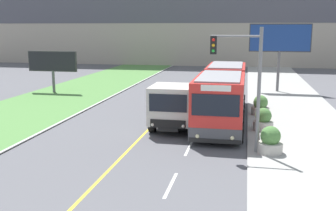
% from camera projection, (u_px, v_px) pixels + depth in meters
% --- Properties ---
extents(apartment_block_background, '(80.00, 8.04, 18.05)m').
position_uv_depth(apartment_block_background, '(214.00, 5.00, 60.40)').
color(apartment_block_background, '#A89E8E').
rests_on(apartment_block_background, ground_plane).
extents(city_bus, '(2.69, 12.28, 3.18)m').
position_uv_depth(city_bus, '(223.00, 94.00, 24.23)').
color(city_bus, red).
rests_on(city_bus, ground_plane).
extents(dump_truck, '(2.43, 6.59, 2.58)m').
position_uv_depth(dump_truck, '(175.00, 106.00, 22.22)').
color(dump_truck, black).
rests_on(dump_truck, ground_plane).
extents(traffic_light_mast, '(2.28, 0.32, 5.70)m').
position_uv_depth(traffic_light_mast, '(244.00, 74.00, 17.45)').
color(traffic_light_mast, slate).
rests_on(traffic_light_mast, ground_plane).
extents(billboard_large, '(5.27, 0.24, 6.01)m').
position_uv_depth(billboard_large, '(280.00, 40.00, 34.26)').
color(billboard_large, '#59595B').
rests_on(billboard_large, ground_plane).
extents(billboard_small, '(4.49, 0.24, 3.66)m').
position_uv_depth(billboard_small, '(52.00, 63.00, 34.37)').
color(billboard_small, '#59595B').
rests_on(billboard_small, ground_plane).
extents(planter_round_near, '(1.13, 1.13, 1.24)m').
position_uv_depth(planter_round_near, '(270.00, 141.00, 17.75)').
color(planter_round_near, '#B7B2A8').
rests_on(planter_round_near, sidewalk_right).
extents(planter_round_second, '(1.11, 1.11, 1.26)m').
position_uv_depth(planter_round_second, '(263.00, 120.00, 21.69)').
color(planter_round_second, '#B7B2A8').
rests_on(planter_round_second, sidewalk_right).
extents(planter_round_third, '(1.16, 1.16, 1.27)m').
position_uv_depth(planter_round_third, '(260.00, 106.00, 25.60)').
color(planter_round_third, '#B7B2A8').
rests_on(planter_round_third, sidewalk_right).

